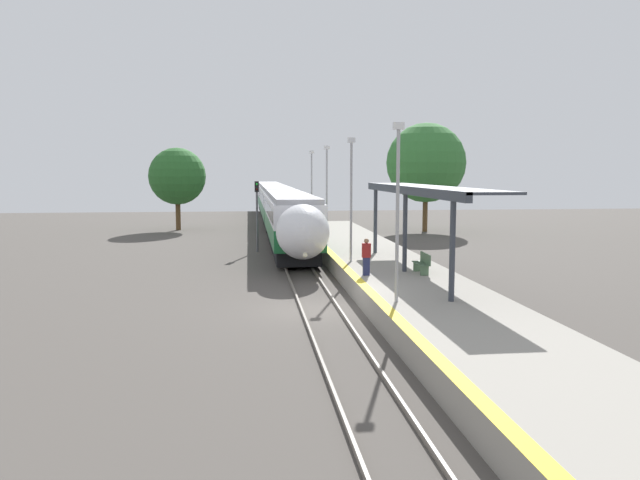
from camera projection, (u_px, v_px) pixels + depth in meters
ground_plane at (320, 310)px, 23.93m from camera, size 120.00×120.00×0.00m
rail_left at (301, 309)px, 23.84m from camera, size 0.08×90.00×0.15m
rail_right at (338, 308)px, 24.01m from camera, size 0.08×90.00×0.15m
train at (277, 204)px, 58.55m from camera, size 2.80×59.23×3.86m
platform_right at (421, 297)px, 24.34m from camera, size 4.81×64.00×0.86m
platform_bench at (423, 263)px, 27.29m from camera, size 0.44×1.53×0.89m
person_waiting at (366, 256)px, 26.73m from camera, size 0.36×0.22×1.60m
railway_signal at (257, 209)px, 41.03m from camera, size 0.28×0.28×4.65m
lamppost_near at (398, 202)px, 21.04m from camera, size 0.36×0.20×6.08m
lamppost_mid at (351, 192)px, 30.50m from camera, size 0.36×0.20×6.08m
lamppost_far at (327, 187)px, 39.95m from camera, size 0.36×0.20×6.08m
lamppost_farthest at (312, 184)px, 49.41m from camera, size 0.36×0.20×6.08m
station_canopy at (418, 192)px, 27.53m from camera, size 2.02×15.97×3.81m
background_tree_left at (177, 176)px, 55.96m from camera, size 5.10×5.10×7.41m
background_tree_right at (426, 163)px, 54.53m from camera, size 6.94×6.94×9.52m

